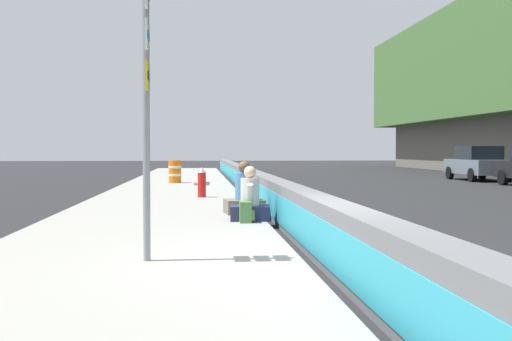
{
  "coord_description": "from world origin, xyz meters",
  "views": [
    {
      "loc": [
        -7.75,
        1.76,
        1.53
      ],
      "look_at": [
        6.12,
        0.49,
        1.07
      ],
      "focal_mm": 43.84,
      "sensor_mm": 36.0,
      "label": 1
    }
  ],
  "objects": [
    {
      "name": "fire_hydrant",
      "position": [
        10.59,
        1.68,
        0.59
      ],
      "size": [
        0.26,
        0.46,
        0.88
      ],
      "color": "red",
      "rests_on": "sidewalk_strip"
    },
    {
      "name": "seated_person_middle",
      "position": [
        5.78,
        0.78,
        0.5
      ],
      "size": [
        0.79,
        0.9,
        1.14
      ],
      "color": "#706651",
      "rests_on": "sidewalk_strip"
    },
    {
      "name": "backpack",
      "position": [
        4.09,
        0.87,
        0.33
      ],
      "size": [
        0.32,
        0.28,
        0.4
      ],
      "color": "#4C7A3D",
      "rests_on": "sidewalk_strip"
    },
    {
      "name": "sidewalk_strip",
      "position": [
        0.0,
        2.65,
        0.07
      ],
      "size": [
        80.0,
        4.4,
        0.14
      ],
      "primitive_type": "cube",
      "color": "gray",
      "rests_on": "ground_plane"
    },
    {
      "name": "ground_plane",
      "position": [
        0.0,
        0.0,
        0.0
      ],
      "size": [
        160.0,
        160.0,
        0.0
      ],
      "primitive_type": "plane",
      "color": "#232326",
      "rests_on": "ground"
    },
    {
      "name": "route_sign_post",
      "position": [
        0.12,
        2.4,
        2.23
      ],
      "size": [
        0.44,
        0.09,
        3.6
      ],
      "color": "gray",
      "rests_on": "sidewalk_strip"
    },
    {
      "name": "seated_person_foreground",
      "position": [
        4.5,
        0.76,
        0.47
      ],
      "size": [
        0.7,
        0.81,
        1.07
      ],
      "color": "#23284C",
      "rests_on": "sidewalk_strip"
    },
    {
      "name": "jersey_barrier",
      "position": [
        0.0,
        0.0,
        0.42
      ],
      "size": [
        76.0,
        0.45,
        0.85
      ],
      "color": "slate",
      "rests_on": "ground_plane"
    },
    {
      "name": "construction_barrel",
      "position": [
        18.72,
        2.77,
        0.62
      ],
      "size": [
        0.54,
        0.54,
        0.95
      ],
      "color": "orange",
      "rests_on": "sidewalk_strip"
    },
    {
      "name": "parked_car_midline",
      "position": [
        22.2,
        -12.08,
        0.86
      ],
      "size": [
        4.56,
        2.06,
        1.71
      ],
      "color": "slate",
      "rests_on": "ground_plane"
    }
  ]
}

